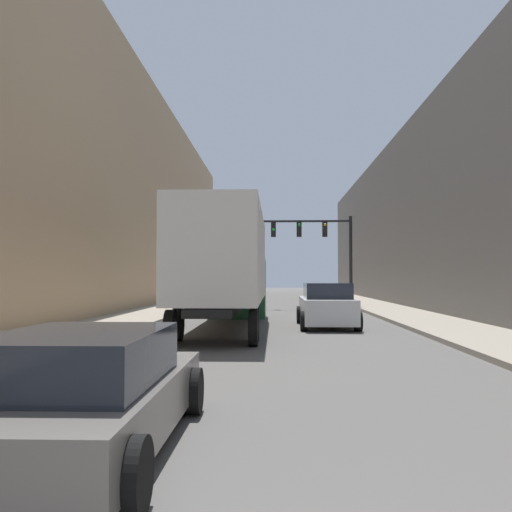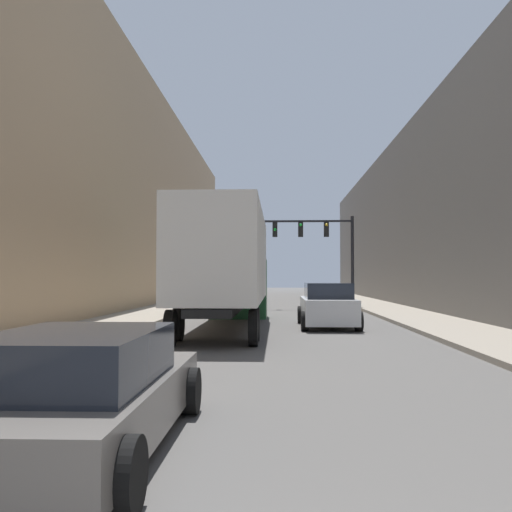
{
  "view_description": "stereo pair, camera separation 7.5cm",
  "coord_description": "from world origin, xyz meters",
  "px_view_note": "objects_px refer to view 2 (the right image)",
  "views": [
    {
      "loc": [
        -0.01,
        -1.4,
        1.9
      ],
      "look_at": [
        -0.53,
        14.07,
        2.47
      ],
      "focal_mm": 40.0,
      "sensor_mm": 36.0,
      "label": 1
    },
    {
      "loc": [
        0.07,
        -1.4,
        1.9
      ],
      "look_at": [
        -0.53,
        14.07,
        2.47
      ],
      "focal_mm": 40.0,
      "sensor_mm": 36.0,
      "label": 2
    }
  ],
  "objects_px": {
    "semi_truck": "(228,265)",
    "sedan_car": "(80,393)",
    "traffic_signal_gantry": "(323,242)",
    "suv_car": "(327,306)"
  },
  "relations": [
    {
      "from": "semi_truck",
      "to": "sedan_car",
      "type": "xyz_separation_m",
      "value": [
        -0.35,
        -14.71,
        -1.72
      ]
    },
    {
      "from": "semi_truck",
      "to": "suv_car",
      "type": "height_order",
      "value": "semi_truck"
    },
    {
      "from": "traffic_signal_gantry",
      "to": "suv_car",
      "type": "bearing_deg",
      "value": -93.74
    },
    {
      "from": "sedan_car",
      "to": "traffic_signal_gantry",
      "type": "height_order",
      "value": "traffic_signal_gantry"
    },
    {
      "from": "sedan_car",
      "to": "traffic_signal_gantry",
      "type": "bearing_deg",
      "value": 80.25
    },
    {
      "from": "semi_truck",
      "to": "suv_car",
      "type": "distance_m",
      "value": 4.1
    },
    {
      "from": "suv_car",
      "to": "traffic_signal_gantry",
      "type": "bearing_deg",
      "value": 86.26
    },
    {
      "from": "sedan_car",
      "to": "suv_car",
      "type": "relative_size",
      "value": 1.0
    },
    {
      "from": "semi_truck",
      "to": "traffic_signal_gantry",
      "type": "height_order",
      "value": "traffic_signal_gantry"
    },
    {
      "from": "semi_truck",
      "to": "sedan_car",
      "type": "bearing_deg",
      "value": -91.36
    }
  ]
}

